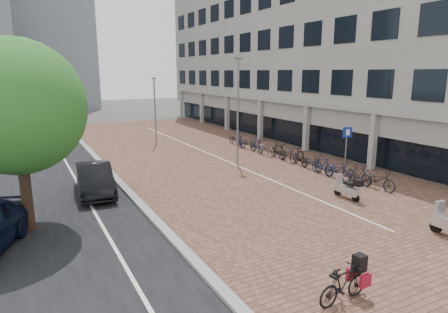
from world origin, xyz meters
TOP-DOWN VIEW (x-y plane):
  - ground at (0.00, 0.00)m, footprint 140.00×140.00m
  - plaza_brick at (2.00, 12.00)m, footprint 14.50×42.00m
  - street_asphalt at (-9.00, 12.00)m, footprint 8.00×50.00m
  - curb at (-5.10, 12.00)m, footprint 0.35×42.00m
  - lane_line at (-7.00, 12.00)m, footprint 0.12×44.00m
  - parking_line at (2.20, 12.00)m, footprint 0.10×30.00m
  - office_building at (12.97, 16.00)m, footprint 8.40×40.00m
  - car_dark at (-6.50, 6.77)m, footprint 1.89×4.51m
  - hero_bike at (-2.62, -5.32)m, footprint 1.66×0.57m
  - shoes at (-1.92, -4.36)m, footprint 0.35×0.30m
  - scooter_front at (3.50, 0.64)m, footprint 0.49×1.55m
  - parking_sign at (6.54, 3.84)m, footprint 0.56×0.16m
  - lamp_near at (2.39, 8.74)m, footprint 0.12×0.12m
  - lamp_far at (0.03, 17.55)m, footprint 0.12×0.12m
  - street_tree at (-9.29, 3.61)m, footprint 4.72×4.72m
  - bike_row at (5.59, 7.90)m, footprint 1.40×15.83m

SIDE VIEW (x-z plane):
  - ground at x=0.00m, z-range 0.00..0.00m
  - street_asphalt at x=-9.00m, z-range -0.01..0.02m
  - plaza_brick at x=2.00m, z-range -0.01..0.03m
  - lane_line at x=-7.00m, z-range 0.02..0.02m
  - parking_line at x=2.20m, z-range 0.03..0.04m
  - shoes at x=-1.92m, z-range 0.00..0.08m
  - curb at x=-5.10m, z-range 0.00..0.14m
  - hero_bike at x=-2.62m, z-range -0.06..1.09m
  - bike_row at x=5.59m, z-range 0.00..1.05m
  - scooter_front at x=3.50m, z-range 0.00..1.07m
  - car_dark at x=-6.50m, z-range 0.00..1.45m
  - parking_sign at x=6.54m, z-range 0.49..3.19m
  - lamp_far at x=0.03m, z-range 0.00..5.19m
  - lamp_near at x=2.39m, z-range 0.00..6.43m
  - street_tree at x=-9.29m, z-range 0.93..7.79m
  - office_building at x=12.97m, z-range 0.94..15.94m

